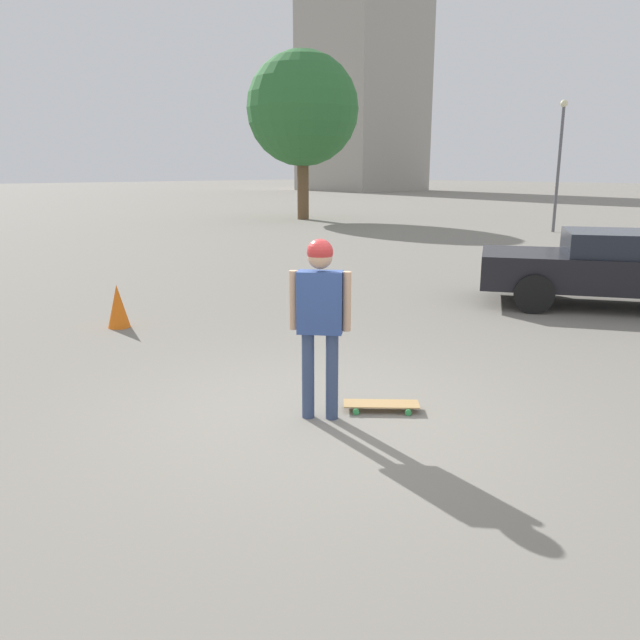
{
  "coord_description": "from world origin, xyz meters",
  "views": [
    {
      "loc": [
        3.98,
        4.3,
        2.44
      ],
      "look_at": [
        0.0,
        0.0,
        1.01
      ],
      "focal_mm": 35.0,
      "sensor_mm": 36.0,
      "label": 1
    }
  ],
  "objects_px": {
    "skateboard": "(381,404)",
    "traffic_cone": "(118,306)",
    "car_parked_near": "(622,267)",
    "person": "(320,308)"
  },
  "relations": [
    {
      "from": "skateboard",
      "to": "traffic_cone",
      "type": "xyz_separation_m",
      "value": [
        0.43,
        -5.14,
        0.28
      ]
    },
    {
      "from": "skateboard",
      "to": "traffic_cone",
      "type": "distance_m",
      "value": 5.17
    },
    {
      "from": "person",
      "to": "skateboard",
      "type": "xyz_separation_m",
      "value": [
        -0.6,
        0.29,
        -1.07
      ]
    },
    {
      "from": "skateboard",
      "to": "car_parked_near",
      "type": "xyz_separation_m",
      "value": [
        -6.88,
        -0.42,
        0.67
      ]
    },
    {
      "from": "skateboard",
      "to": "person",
      "type": "bearing_deg",
      "value": 19.12
    },
    {
      "from": "traffic_cone",
      "to": "skateboard",
      "type": "bearing_deg",
      "value": 94.74
    },
    {
      "from": "car_parked_near",
      "to": "person",
      "type": "bearing_deg",
      "value": 58.94
    },
    {
      "from": "person",
      "to": "car_parked_near",
      "type": "distance_m",
      "value": 7.49
    },
    {
      "from": "person",
      "to": "traffic_cone",
      "type": "relative_size",
      "value": 2.63
    },
    {
      "from": "person",
      "to": "car_parked_near",
      "type": "height_order",
      "value": "person"
    }
  ]
}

